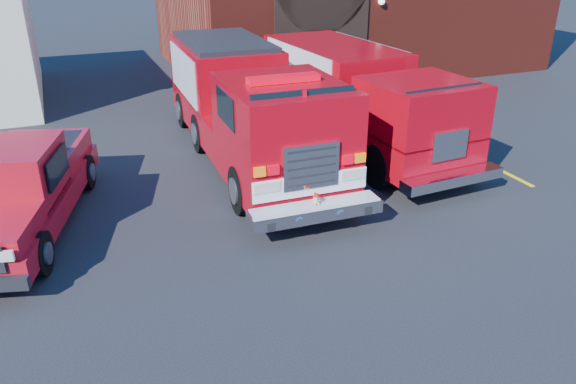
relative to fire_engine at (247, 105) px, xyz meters
name	(u,v)px	position (x,y,z in m)	size (l,w,h in m)	color
ground	(265,228)	(-0.94, -3.82, -1.44)	(100.00, 100.00, 0.00)	black
parking_stripe_near	(490,165)	(5.56, -2.82, -1.43)	(0.12, 3.00, 0.01)	yellow
parking_stripe_mid	(422,131)	(5.56, 0.18, -1.43)	(0.12, 3.00, 0.01)	yellow
parking_stripe_far	(371,105)	(5.56, 3.18, -1.43)	(0.12, 3.00, 0.01)	yellow
fire_engine	(247,105)	(0.00, 0.00, 0.00)	(2.82, 9.09, 2.78)	black
pickup_truck	(15,188)	(-5.43, -1.95, -0.57)	(3.47, 5.92, 1.83)	black
secondary_truck	(357,96)	(3.10, -0.13, -0.04)	(2.83, 8.02, 2.57)	black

